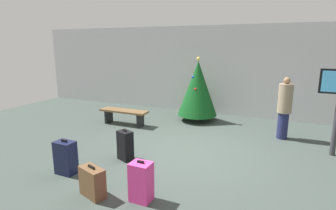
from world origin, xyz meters
The scene contains 9 objects.
ground_plane centered at (0.00, 0.00, 0.00)m, with size 16.00×16.00×0.00m, color #38423D.
back_wall centered at (0.00, 4.03, 1.59)m, with size 16.00×0.20×3.17m, color silver.
holiday_tree centered at (-0.57, 2.75, 1.10)m, with size 1.30×1.30×2.12m.
waiting_bench centered at (-2.55, 1.34, 0.36)m, with size 1.58×0.44×0.48m.
traveller_0 centered at (2.09, 1.98, 0.88)m, with size 0.48×0.48×1.67m.
suitcase_0 centered at (-1.05, -0.93, 0.33)m, with size 0.40×0.35×0.70m.
suitcase_1 centered at (-0.75, -2.41, 0.25)m, with size 0.53×0.37×0.55m.
suitcase_2 centered at (-1.77, -1.96, 0.33)m, with size 0.40×0.28×0.70m.
suitcase_3 centered at (0.06, -2.20, 0.33)m, with size 0.34×0.28×0.70m.
Camera 1 is at (2.07, -5.67, 2.50)m, focal length 28.83 mm.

